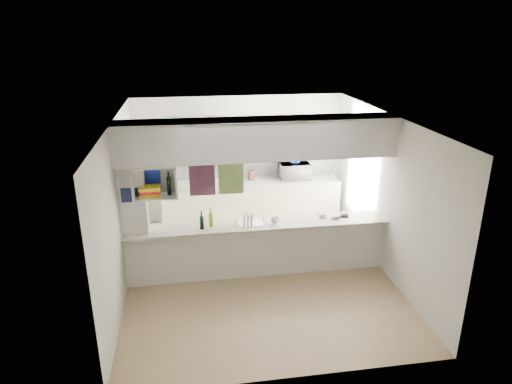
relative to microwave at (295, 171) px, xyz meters
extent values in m
plane|color=tan|center=(-1.10, -2.12, -1.09)|extent=(4.80, 4.80, 0.00)
plane|color=white|center=(-1.10, -2.12, 1.51)|extent=(4.80, 4.80, 0.00)
plane|color=silver|center=(-1.10, 0.28, 0.21)|extent=(4.20, 0.00, 4.20)
plane|color=silver|center=(-3.20, -2.12, 0.21)|extent=(0.00, 4.80, 4.80)
plane|color=silver|center=(1.00, -2.12, 0.21)|extent=(0.00, 4.80, 4.80)
cube|color=silver|center=(-1.10, -2.12, -0.65)|extent=(4.20, 0.15, 0.88)
cube|color=#A6A092|center=(-1.10, -2.12, -0.19)|extent=(4.20, 0.50, 0.04)
cube|color=white|center=(-1.10, -2.12, 1.21)|extent=(4.20, 0.50, 0.60)
cube|color=silver|center=(-3.00, -2.12, 0.21)|extent=(0.40, 0.18, 2.60)
cube|color=#191E4C|center=(-3.00, -2.22, 0.46)|extent=(0.30, 0.01, 0.22)
cube|color=white|center=(-3.00, -2.22, 0.23)|extent=(0.30, 0.01, 0.24)
cube|color=#32162A|center=(-1.95, -1.90, 0.59)|extent=(0.40, 0.02, 0.62)
cube|color=#176958|center=(-1.50, -1.90, 0.59)|extent=(0.40, 0.02, 0.62)
cube|color=white|center=(-2.65, -2.22, 0.42)|extent=(0.65, 0.35, 0.02)
cube|color=white|center=(-2.65, -2.22, 0.90)|extent=(0.65, 0.35, 0.02)
cube|color=white|center=(-2.65, -2.06, 0.66)|extent=(0.65, 0.02, 0.50)
cube|color=white|center=(-2.96, -2.22, 0.66)|extent=(0.02, 0.35, 0.50)
cube|color=white|center=(-2.34, -2.22, 0.66)|extent=(0.02, 0.35, 0.50)
cube|color=gold|center=(-2.73, -2.22, 0.46)|extent=(0.30, 0.24, 0.05)
cube|color=#A8161C|center=(-2.73, -2.22, 0.51)|extent=(0.28, 0.22, 0.05)
cube|color=gold|center=(-2.73, -2.22, 0.56)|extent=(0.30, 0.24, 0.05)
cube|color=navy|center=(-2.70, -2.10, 0.66)|extent=(0.26, 0.02, 0.34)
cylinder|color=black|center=(-2.45, -2.22, 0.58)|extent=(0.06, 0.06, 0.28)
cube|color=beige|center=(-0.90, -0.02, -0.64)|extent=(3.60, 0.60, 0.90)
cube|color=#A6A092|center=(-0.90, -0.02, -0.18)|extent=(3.60, 0.63, 0.03)
cube|color=silver|center=(-0.90, 0.26, 0.13)|extent=(3.60, 0.03, 0.60)
cube|color=beige|center=(-1.10, 0.11, 0.79)|extent=(2.62, 0.34, 0.72)
cube|color=white|center=(-0.35, 0.04, 0.39)|extent=(0.60, 0.46, 0.12)
cube|color=silver|center=(-0.35, -0.19, 0.36)|extent=(0.60, 0.02, 0.05)
imported|color=white|center=(0.00, 0.00, 0.00)|extent=(0.61, 0.42, 0.34)
imported|color=navy|center=(-0.01, -0.04, 0.19)|extent=(0.22, 0.22, 0.05)
cube|color=silver|center=(-1.22, -2.10, -0.16)|extent=(0.39, 0.30, 0.01)
cylinder|color=white|center=(-1.32, -2.10, -0.05)|extent=(0.01, 0.20, 0.20)
cylinder|color=white|center=(-1.26, -2.10, -0.05)|extent=(0.01, 0.20, 0.20)
cylinder|color=white|center=(-1.20, -2.10, -0.05)|extent=(0.01, 0.20, 0.20)
imported|color=white|center=(-0.84, -2.17, -0.11)|extent=(0.13, 0.13, 0.09)
cylinder|color=black|center=(-1.99, -2.19, -0.07)|extent=(0.06, 0.06, 0.20)
cylinder|color=black|center=(-1.99, -2.19, 0.08)|extent=(0.02, 0.02, 0.09)
cylinder|color=olive|center=(-1.84, -2.11, -0.06)|extent=(0.06, 0.06, 0.22)
cylinder|color=olive|center=(-1.84, -2.11, 0.10)|extent=(0.02, 0.02, 0.09)
cylinder|color=silver|center=(-0.01, -2.02, -0.14)|extent=(0.13, 0.13, 0.06)
cube|color=silver|center=(0.18, -2.12, -0.14)|extent=(0.13, 0.09, 0.05)
cube|color=silver|center=(0.36, -2.02, -0.14)|extent=(0.13, 0.09, 0.05)
cube|color=black|center=(0.34, -2.09, -0.16)|extent=(0.14, 0.07, 0.01)
cylinder|color=black|center=(-1.11, 0.03, -0.09)|extent=(0.11, 0.11, 0.15)
cube|color=#542F1C|center=(-0.89, 0.06, -0.07)|extent=(0.12, 0.11, 0.20)
camera|label=1|loc=(-2.17, -8.68, 2.80)|focal=32.00mm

